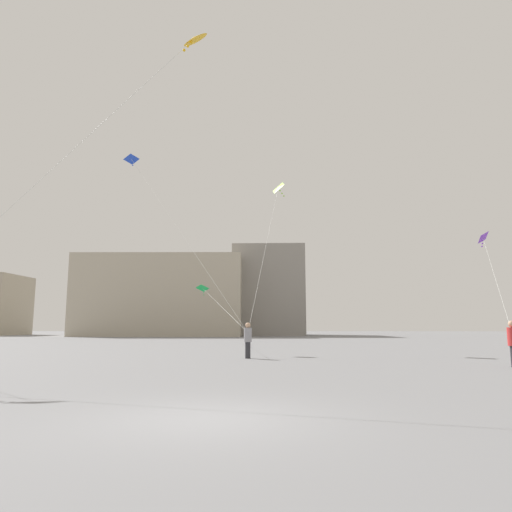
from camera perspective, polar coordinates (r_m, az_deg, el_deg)
The scene contains 9 objects.
ground_plane at distance 8.77m, azimuth -5.94°, elevation -19.13°, with size 300.00×300.00×0.00m, color slate.
person_in_grey at distance 24.16m, azimuth -1.00°, elevation -10.06°, with size 0.39×0.39×1.80m.
kite_emerald_delta at distance 44.78m, azimuth -6.37°, elevation -4.09°, with size 6.52×21.54×4.32m.
kite_lime_delta at distance 34.21m, azimuth 2.64°, elevation 8.00°, with size 2.09×9.62×10.71m.
kite_cobalt_delta at distance 39.08m, azimuth -14.45°, elevation 10.60°, with size 10.90×11.95×14.09m.
kite_amber_diamond at distance 18.30m, azimuth -8.05°, elevation 24.40°, with size 9.39×2.83×10.76m.
kite_violet_delta at distance 33.38m, azimuth 25.98°, elevation 1.82°, with size 4.39×11.68×6.34m.
building_centre_hall at distance 82.66m, azimuth -11.17°, elevation -4.95°, with size 27.87×17.60×13.22m.
building_right_hall at distance 87.33m, azimuth 1.58°, elevation -4.50°, with size 12.83×17.89×15.66m.
Camera 1 is at (1.32, -8.52, 1.61)m, focal length 32.76 mm.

